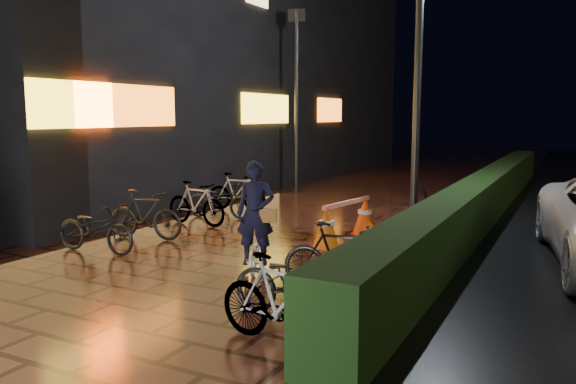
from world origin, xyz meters
The scene contains 10 objects.
ground centered at (0.00, 0.00, 0.00)m, with size 80.00×80.00×0.00m, color #381911.
hedge centered at (3.30, 8.00, 0.50)m, with size 0.70×20.00×1.00m, color black.
storefront_block centered at (-9.50, 11.50, 4.50)m, with size 12.09×22.00×9.00m.
lamp_post_hedge centered at (2.22, 5.18, 3.18)m, with size 0.53×0.31×5.78m.
lamp_post_sf centered at (-2.59, 9.38, 3.06)m, with size 0.53×0.23×5.57m.
cyclist centered at (0.84, 1.09, 0.64)m, with size 0.81×1.26×1.71m.
traffic_barrier centered at (1.32, 3.70, 0.39)m, with size 0.72×1.93×0.78m.
cart_assembly centered at (2.68, 5.35, 0.52)m, with size 0.69×0.58×1.02m.
parked_bikes_storefront centered at (-2.25, 3.27, 0.46)m, with size 1.87×5.44×0.96m.
parked_bikes_hedge centered at (2.42, -0.39, 0.46)m, with size 1.87×2.62×0.96m.
Camera 1 is at (5.18, -6.23, 2.39)m, focal length 35.00 mm.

